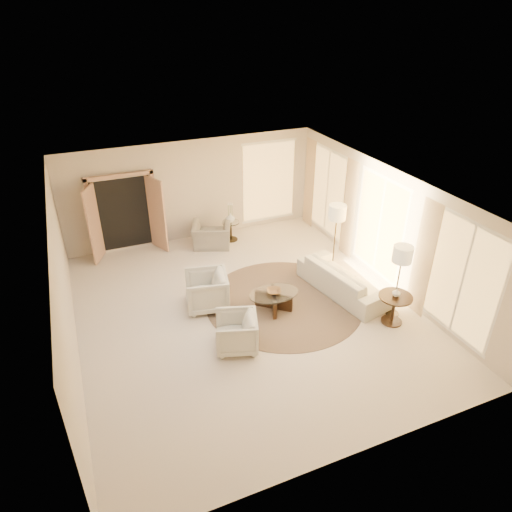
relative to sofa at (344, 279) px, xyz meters
name	(u,v)px	position (x,y,z in m)	size (l,w,h in m)	color
room	(246,256)	(-2.37, 0.15, 1.05)	(7.04, 8.04, 2.83)	beige
windows_right	(382,228)	(1.08, 0.25, 1.01)	(0.10, 6.40, 2.40)	#F6BE62
window_back_corner	(269,182)	(-0.07, 4.10, 1.01)	(1.70, 0.10, 2.40)	#F6BE62
curtains_right	(358,215)	(1.03, 1.15, 0.96)	(0.06, 5.20, 2.60)	#CDAF88
french_doors	(125,215)	(-4.27, 3.97, 0.72)	(1.95, 0.66, 2.16)	tan
area_rug	(284,301)	(-1.44, 0.17, -0.34)	(3.55, 3.55, 0.01)	#3D2D23
sofa	(344,279)	(0.00, 0.00, 0.00)	(2.35, 0.92, 0.69)	beige
armchair_left	(206,289)	(-3.10, 0.66, 0.11)	(0.89, 0.83, 0.92)	beige
armchair_right	(236,331)	(-2.98, -0.88, 0.06)	(0.78, 0.73, 0.81)	beige
accent_chair	(211,231)	(-2.11, 3.37, 0.11)	(1.04, 0.68, 0.91)	gray
coffee_table	(274,299)	(-1.77, 0.02, -0.08)	(1.38, 1.38, 0.41)	black
end_table	(394,304)	(0.34, -1.40, 0.11)	(0.70, 0.70, 0.66)	black
side_table	(231,229)	(-1.49, 3.53, 0.00)	(0.48, 0.48, 0.56)	#2D2417
floor_lamp_near	(337,215)	(0.33, 1.01, 1.14)	(0.42, 0.42, 1.75)	#2D2417
floor_lamp_far	(402,257)	(0.53, -1.17, 1.07)	(0.40, 0.40, 1.66)	#2D2417
bowl	(274,291)	(-1.77, 0.02, 0.11)	(0.31, 0.31, 0.08)	brown
end_vase	(396,293)	(0.34, -1.40, 0.40)	(0.17, 0.17, 0.18)	white
side_vase	(231,218)	(-1.49, 3.53, 0.35)	(0.26, 0.26, 0.27)	white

